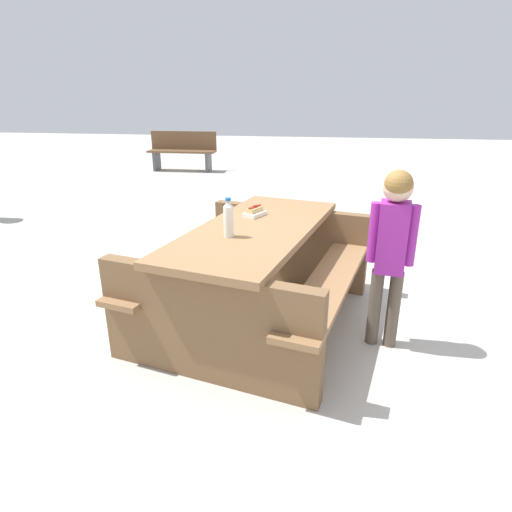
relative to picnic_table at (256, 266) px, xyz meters
name	(u,v)px	position (x,y,z in m)	size (l,w,h in m)	color
ground_plane	(256,319)	(0.00, 0.00, -0.44)	(30.00, 30.00, 0.00)	#B7B2A8
picnic_table	(256,266)	(0.00, 0.00, 0.00)	(2.07, 1.77, 0.75)	olive
soda_bottle	(228,219)	(-0.26, 0.14, 0.43)	(0.07, 0.07, 0.26)	silver
hotdog_tray	(255,212)	(0.28, 0.05, 0.34)	(0.21, 0.18, 0.08)	white
child_in_coat	(392,238)	(-0.20, -0.91, 0.33)	(0.20, 0.30, 1.21)	brown
park_bench_mid	(183,150)	(6.54, 2.70, 0.00)	(0.42, 1.51, 0.85)	brown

